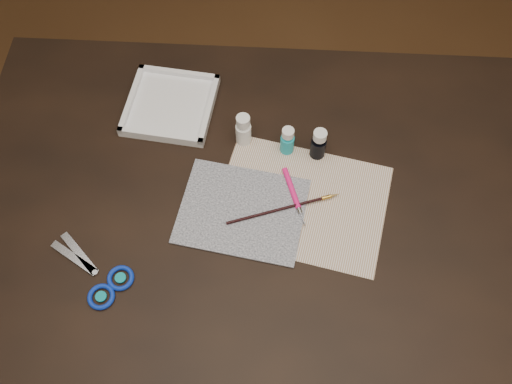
# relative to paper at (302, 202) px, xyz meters

# --- Properties ---
(ground) EXTENTS (3.50, 3.50, 0.02)m
(ground) POSITION_rel_paper_xyz_m (-0.10, -0.01, -0.76)
(ground) COLOR #422614
(ground) RESTS_ON ground
(table) EXTENTS (1.30, 0.90, 0.75)m
(table) POSITION_rel_paper_xyz_m (-0.10, -0.01, -0.38)
(table) COLOR black
(table) RESTS_ON ground
(paper) EXTENTS (0.41, 0.34, 0.00)m
(paper) POSITION_rel_paper_xyz_m (0.00, 0.00, 0.00)
(paper) COLOR silver
(paper) RESTS_ON table
(canvas) EXTENTS (0.29, 0.25, 0.00)m
(canvas) POSITION_rel_paper_xyz_m (-0.13, -0.03, 0.00)
(canvas) COLOR black
(canvas) RESTS_ON paper
(paint_bottle_white) EXTENTS (0.04, 0.04, 0.09)m
(paint_bottle_white) POSITION_rel_paper_xyz_m (-0.14, 0.15, 0.04)
(paint_bottle_white) COLOR white
(paint_bottle_white) RESTS_ON table
(paint_bottle_cyan) EXTENTS (0.03, 0.03, 0.08)m
(paint_bottle_cyan) POSITION_rel_paper_xyz_m (-0.04, 0.13, 0.04)
(paint_bottle_cyan) COLOR #19AABC
(paint_bottle_cyan) RESTS_ON table
(paint_bottle_navy) EXTENTS (0.04, 0.04, 0.08)m
(paint_bottle_navy) POSITION_rel_paper_xyz_m (0.03, 0.13, 0.04)
(paint_bottle_navy) COLOR black
(paint_bottle_navy) RESTS_ON table
(paintbrush) EXTENTS (0.24, 0.09, 0.01)m
(paintbrush) POSITION_rel_paper_xyz_m (-0.04, -0.02, 0.01)
(paintbrush) COLOR black
(paintbrush) RESTS_ON canvas
(craft_knife) EXTENTS (0.06, 0.15, 0.01)m
(craft_knife) POSITION_rel_paper_xyz_m (-0.02, 0.01, 0.01)
(craft_knife) COLOR #F01777
(craft_knife) RESTS_ON paper
(scissors) EXTENTS (0.24, 0.20, 0.01)m
(scissors) POSITION_rel_paper_xyz_m (-0.43, -0.18, 0.00)
(scissors) COLOR silver
(scissors) RESTS_ON table
(palette_tray) EXTENTS (0.22, 0.22, 0.02)m
(palette_tray) POSITION_rel_paper_xyz_m (-0.31, 0.24, 0.01)
(palette_tray) COLOR white
(palette_tray) RESTS_ON table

